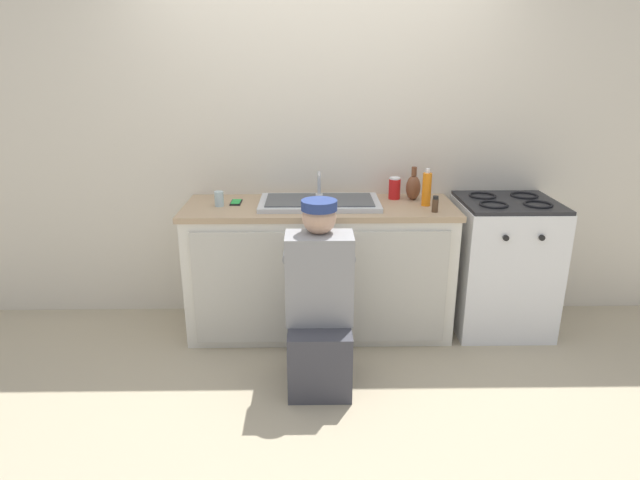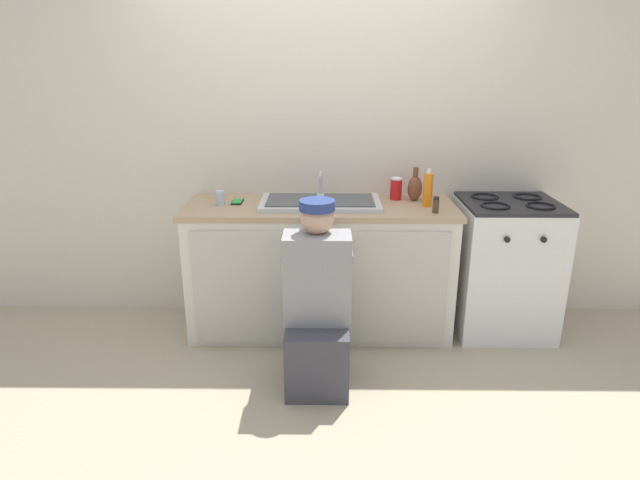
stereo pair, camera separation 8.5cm
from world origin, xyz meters
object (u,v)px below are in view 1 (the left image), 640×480
(stove_range, at_px, (502,265))
(soda_cup_red, at_px, (395,188))
(plumber_person, at_px, (319,312))
(vase_decorative, at_px, (413,187))
(spice_bottle_pepper, at_px, (435,204))
(sink_double_basin, at_px, (320,202))
(cell_phone, at_px, (236,202))
(soap_bottle_orange, at_px, (427,189))
(water_glass, at_px, (219,199))

(stove_range, relative_size, soda_cup_red, 6.23)
(plumber_person, height_order, vase_decorative, vase_decorative)
(plumber_person, xyz_separation_m, vase_decorative, (0.66, 0.82, 0.54))
(spice_bottle_pepper, bearing_deg, sink_double_basin, 165.30)
(vase_decorative, height_order, soda_cup_red, vase_decorative)
(stove_range, bearing_deg, spice_bottle_pepper, -160.76)
(cell_phone, bearing_deg, vase_decorative, 3.49)
(soap_bottle_orange, relative_size, spice_bottle_pepper, 2.38)
(soap_bottle_orange, bearing_deg, sink_double_basin, 177.53)
(plumber_person, relative_size, water_glass, 11.04)
(plumber_person, distance_m, cell_phone, 1.03)
(soda_cup_red, bearing_deg, water_glass, -171.50)
(sink_double_basin, height_order, soda_cup_red, sink_double_basin)
(plumber_person, distance_m, soda_cup_red, 1.13)
(spice_bottle_pepper, bearing_deg, water_glass, 173.22)
(stove_range, relative_size, spice_bottle_pepper, 9.02)
(sink_double_basin, distance_m, soap_bottle_orange, 0.72)
(sink_double_basin, height_order, spice_bottle_pepper, sink_double_basin)
(stove_range, xyz_separation_m, spice_bottle_pepper, (-0.55, -0.19, 0.49))
(plumber_person, bearing_deg, water_glass, 134.31)
(sink_double_basin, distance_m, soda_cup_red, 0.55)
(sink_double_basin, relative_size, cell_phone, 5.71)
(water_glass, relative_size, spice_bottle_pepper, 0.95)
(soap_bottle_orange, bearing_deg, soda_cup_red, 135.36)
(vase_decorative, xyz_separation_m, soda_cup_red, (-0.12, 0.03, -0.01))
(water_glass, distance_m, spice_bottle_pepper, 1.41)
(water_glass, relative_size, cell_phone, 0.71)
(sink_double_basin, xyz_separation_m, soda_cup_red, (0.52, 0.15, 0.06))
(water_glass, xyz_separation_m, cell_phone, (0.10, 0.08, -0.04))
(plumber_person, relative_size, soap_bottle_orange, 4.42)
(stove_range, height_order, cell_phone, stove_range)
(spice_bottle_pepper, bearing_deg, vase_decorative, 105.00)
(sink_double_basin, relative_size, soap_bottle_orange, 3.20)
(plumber_person, height_order, cell_phone, plumber_person)
(water_glass, distance_m, soda_cup_red, 1.20)
(stove_range, relative_size, soap_bottle_orange, 3.79)
(sink_double_basin, xyz_separation_m, plumber_person, (-0.01, -0.70, -0.47))
(stove_range, height_order, soda_cup_red, soda_cup_red)
(sink_double_basin, relative_size, vase_decorative, 3.48)
(plumber_person, height_order, soda_cup_red, plumber_person)
(water_glass, height_order, soda_cup_red, soda_cup_red)
(stove_range, height_order, plumber_person, plumber_person)
(water_glass, bearing_deg, soda_cup_red, 8.50)
(soap_bottle_orange, xyz_separation_m, soda_cup_red, (-0.18, 0.18, -0.04))
(plumber_person, height_order, water_glass, plumber_person)
(vase_decorative, distance_m, water_glass, 1.32)
(sink_double_basin, relative_size, stove_range, 0.84)
(water_glass, bearing_deg, stove_range, 0.71)
(soap_bottle_orange, distance_m, vase_decorative, 0.17)
(plumber_person, bearing_deg, vase_decorative, 51.18)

